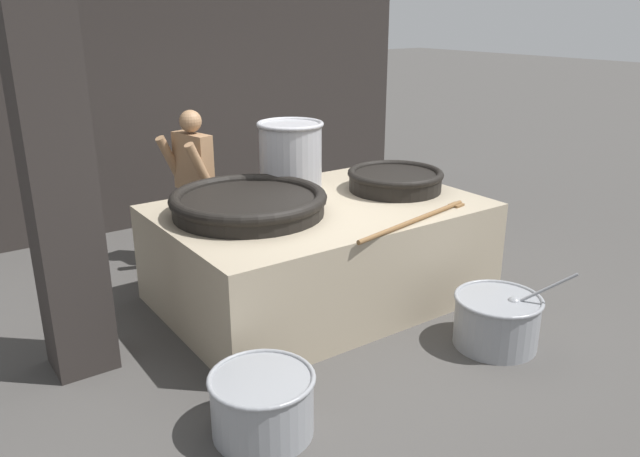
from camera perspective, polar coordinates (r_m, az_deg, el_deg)
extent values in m
plane|color=#474442|center=(6.01, 0.00, -6.19)|extent=(60.00, 60.00, 0.00)
cube|color=#2D2826|center=(8.17, -13.10, 15.87)|extent=(6.70, 0.24, 4.33)
cube|color=#2D2826|center=(4.61, -23.96, 12.43)|extent=(0.44, 0.44, 4.33)
cube|color=tan|center=(5.83, 0.00, -2.12)|extent=(2.86, 1.94, 0.92)
cylinder|color=black|center=(5.44, -6.53, 2.07)|extent=(1.31, 1.31, 0.15)
torus|color=black|center=(5.42, -6.56, 2.81)|extent=(1.36, 1.36, 0.10)
cylinder|color=black|center=(6.18, 6.88, 4.26)|extent=(0.90, 0.90, 0.17)
torus|color=black|center=(6.16, 6.91, 5.01)|extent=(0.94, 0.94, 0.07)
cylinder|color=#9E9EA3|center=(6.16, -2.71, 6.59)|extent=(0.61, 0.61, 0.64)
torus|color=#9E9EA3|center=(6.09, -2.75, 9.52)|extent=(0.65, 0.65, 0.04)
cylinder|color=brown|center=(5.25, 8.59, 0.72)|extent=(1.42, 0.32, 0.04)
cube|color=brown|center=(5.78, 12.36, 2.13)|extent=(0.14, 0.12, 0.02)
cylinder|color=#9E7551|center=(6.74, -10.67, 0.06)|extent=(0.12, 0.12, 0.81)
cylinder|color=#9E7551|center=(6.88, -11.56, 0.38)|extent=(0.12, 0.12, 0.81)
cube|color=#4C663F|center=(6.76, -11.21, 1.50)|extent=(0.24, 0.28, 0.53)
cube|color=#9E7551|center=(6.62, -11.51, 5.97)|extent=(0.26, 0.51, 0.60)
cylinder|color=#9E7551|center=(6.37, -10.91, 5.47)|extent=(0.34, 0.17, 0.55)
cylinder|color=#9E7551|center=(6.76, -13.45, 6.09)|extent=(0.34, 0.17, 0.55)
sphere|color=#9E7551|center=(6.53, -11.76, 9.58)|extent=(0.23, 0.23, 0.23)
cylinder|color=gray|center=(5.30, 15.82, -8.19)|extent=(0.67, 0.67, 0.41)
torus|color=gray|center=(5.21, 16.03, -6.18)|extent=(0.71, 0.71, 0.03)
cylinder|color=tan|center=(5.26, 15.91, -7.30)|extent=(0.59, 0.59, 0.10)
sphere|color=gray|center=(5.23, 17.29, -6.60)|extent=(0.12, 0.12, 0.12)
cylinder|color=gray|center=(5.19, 19.90, -5.25)|extent=(0.31, 0.37, 0.33)
cylinder|color=gray|center=(4.17, -5.28, -15.78)|extent=(0.66, 0.66, 0.40)
torus|color=gray|center=(4.05, -5.37, -13.46)|extent=(0.69, 0.69, 0.03)
cylinder|color=#6B9347|center=(4.11, -5.32, -14.75)|extent=(0.58, 0.58, 0.10)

